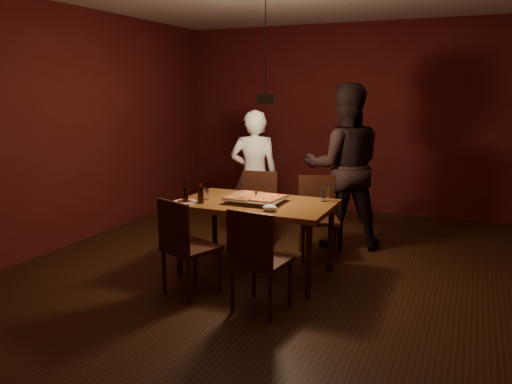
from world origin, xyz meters
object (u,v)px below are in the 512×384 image
at_px(chair_far_right, 318,209).
at_px(pizza_tray, 256,200).
at_px(chair_far_left, 258,203).
at_px(diner_dark, 344,167).
at_px(chair_near_left, 183,239).
at_px(chair_near_right, 256,252).
at_px(diner_white, 254,175).
at_px(dining_table, 256,209).
at_px(beer_bottle_a, 185,192).
at_px(pendant_lamp, 265,98).
at_px(beer_bottle_b, 201,192).
at_px(plate_slice, 185,202).

xyz_separation_m(chair_far_right, pizza_tray, (-0.38, -0.84, 0.24)).
distance_m(chair_far_left, chair_far_right, 0.73).
relative_size(chair_far_right, diner_dark, 0.29).
xyz_separation_m(chair_near_left, chair_near_right, (0.74, -0.07, 0.00)).
bearing_deg(chair_far_left, chair_near_left, 81.12).
height_order(chair_near_left, diner_white, diner_white).
distance_m(chair_far_right, chair_near_right, 1.65).
bearing_deg(dining_table, chair_far_left, 112.39).
xyz_separation_m(pizza_tray, beer_bottle_a, (-0.61, -0.32, 0.09)).
height_order(chair_far_left, chair_far_right, same).
xyz_separation_m(chair_far_right, diner_dark, (0.17, 0.43, 0.42)).
bearing_deg(diner_white, chair_far_left, 99.70).
relative_size(chair_near_right, pendant_lamp, 0.44).
xyz_separation_m(chair_near_left, beer_bottle_b, (-0.10, 0.49, 0.33)).
bearing_deg(chair_near_right, chair_far_right, 95.85).
bearing_deg(chair_far_right, diner_white, -42.25).
xyz_separation_m(beer_bottle_b, diner_white, (-0.05, 1.40, -0.07)).
xyz_separation_m(pizza_tray, plate_slice, (-0.63, -0.30, -0.01)).
distance_m(chair_far_right, chair_near_left, 1.75).
bearing_deg(dining_table, diner_white, 114.74).
bearing_deg(pendant_lamp, beer_bottle_a, -143.93).
xyz_separation_m(dining_table, plate_slice, (-0.62, -0.32, 0.08)).
distance_m(chair_far_right, pizza_tray, 0.95).
xyz_separation_m(chair_far_left, beer_bottle_a, (-0.26, -1.17, 0.32)).
relative_size(chair_far_right, chair_near_right, 1.14).
bearing_deg(plate_slice, dining_table, 27.13).
xyz_separation_m(pizza_tray, diner_white, (-0.53, 1.15, 0.03)).
distance_m(dining_table, chair_near_right, 0.92).
bearing_deg(chair_far_left, pendant_lamp, 110.97).
height_order(chair_near_left, pendant_lamp, pendant_lamp).
distance_m(diner_dark, pendant_lamp, 1.48).
distance_m(chair_far_right, beer_bottle_b, 1.43).
height_order(pizza_tray, diner_white, diner_white).
bearing_deg(pizza_tray, diner_white, 111.35).
height_order(chair_near_left, plate_slice, chair_near_left).
height_order(chair_far_right, pizza_tray, chair_far_right).
distance_m(chair_far_left, chair_near_left, 1.58).
xyz_separation_m(chair_far_left, diner_dark, (0.91, 0.42, 0.42)).
distance_m(pizza_tray, diner_white, 1.27).
xyz_separation_m(chair_far_left, chair_near_left, (-0.03, -1.58, 0.00)).
relative_size(dining_table, plate_slice, 6.31).
bearing_deg(diner_white, chair_far_right, 140.14).
xyz_separation_m(chair_far_left, pizza_tray, (0.35, -0.85, 0.24)).
relative_size(pizza_tray, beer_bottle_b, 2.39).
relative_size(beer_bottle_b, diner_dark, 0.12).
bearing_deg(plate_slice, diner_dark, 52.97).
height_order(beer_bottle_b, pendant_lamp, pendant_lamp).
height_order(chair_far_right, plate_slice, chair_far_right).
bearing_deg(chair_near_right, beer_bottle_a, 159.86).
bearing_deg(beer_bottle_a, plate_slice, 129.59).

